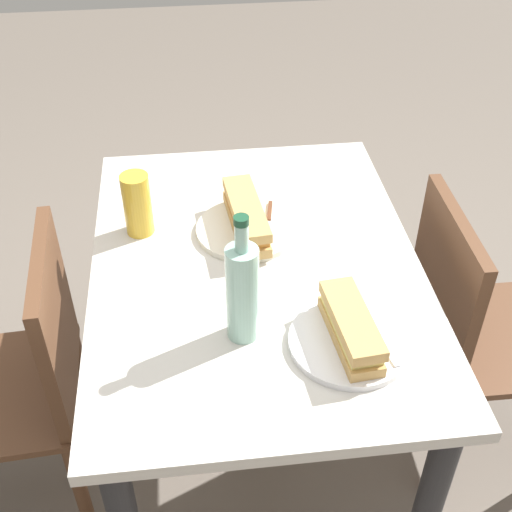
{
  "coord_description": "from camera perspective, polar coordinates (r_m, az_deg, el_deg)",
  "views": [
    {
      "loc": [
        1.17,
        -0.14,
        1.74
      ],
      "look_at": [
        0.0,
        0.0,
        0.77
      ],
      "focal_mm": 46.87,
      "sensor_mm": 36.0,
      "label": 1
    }
  ],
  "objects": [
    {
      "name": "baguette_sandwich_far",
      "position": [
        1.33,
        8.12,
        -6.03
      ],
      "size": [
        0.22,
        0.09,
        0.07
      ],
      "color": "tan",
      "rests_on": "plate_far"
    },
    {
      "name": "plate_near",
      "position": [
        1.62,
        -0.82,
        2.26
      ],
      "size": [
        0.24,
        0.24,
        0.01
      ],
      "primitive_type": "cylinder",
      "color": "silver",
      "rests_on": "dining_table"
    },
    {
      "name": "plate_far",
      "position": [
        1.36,
        7.96,
        -7.27
      ],
      "size": [
        0.24,
        0.24,
        0.01
      ],
      "primitive_type": "cylinder",
      "color": "white",
      "rests_on": "dining_table"
    },
    {
      "name": "water_bottle",
      "position": [
        1.29,
        -1.17,
        -3.0
      ],
      "size": [
        0.07,
        0.07,
        0.29
      ],
      "color": "#99C6B7",
      "rests_on": "dining_table"
    },
    {
      "name": "chair_far",
      "position": [
        1.86,
        17.82,
        -5.73
      ],
      "size": [
        0.41,
        0.41,
        0.84
      ],
      "color": "brown",
      "rests_on": "ground"
    },
    {
      "name": "chair_near",
      "position": [
        1.75,
        -19.04,
        -9.64
      ],
      "size": [
        0.42,
        0.42,
        0.84
      ],
      "color": "brown",
      "rests_on": "ground"
    },
    {
      "name": "knife_near",
      "position": [
        1.64,
        1.1,
        3.04
      ],
      "size": [
        0.18,
        0.04,
        0.01
      ],
      "color": "silver",
      "rests_on": "plate_near"
    },
    {
      "name": "baguette_sandwich_near",
      "position": [
        1.6,
        -0.83,
        3.45
      ],
      "size": [
        0.26,
        0.09,
        0.07
      ],
      "color": "tan",
      "rests_on": "plate_near"
    },
    {
      "name": "dining_table",
      "position": [
        1.62,
        0.0,
        -4.15
      ],
      "size": [
        1.03,
        0.75,
        0.75
      ],
      "color": "beige",
      "rests_on": "ground"
    },
    {
      "name": "beer_glass",
      "position": [
        1.61,
        -10.09,
        4.36
      ],
      "size": [
        0.07,
        0.07,
        0.16
      ],
      "primitive_type": "cylinder",
      "color": "gold",
      "rests_on": "dining_table"
    },
    {
      "name": "ground_plane",
      "position": [
        2.1,
        0.0,
        -16.59
      ],
      "size": [
        8.0,
        8.0,
        0.0
      ],
      "primitive_type": "plane",
      "color": "#6B6056"
    },
    {
      "name": "knife_far",
      "position": [
        1.37,
        9.98,
        -6.24
      ],
      "size": [
        0.18,
        0.05,
        0.01
      ],
      "color": "silver",
      "rests_on": "plate_far"
    }
  ]
}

